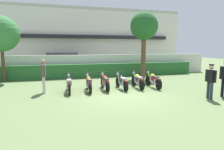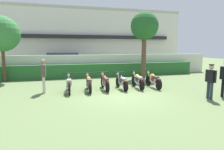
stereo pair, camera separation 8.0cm
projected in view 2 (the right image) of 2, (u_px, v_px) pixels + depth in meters
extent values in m
plane|color=#607547|center=(122.00, 96.00, 9.31)|extent=(60.00, 60.00, 0.00)
cube|color=silver|center=(83.00, 41.00, 23.17)|extent=(22.06, 6.00, 6.27)
cube|color=black|center=(87.00, 37.00, 20.02)|extent=(18.53, 0.50, 0.36)
cube|color=#B2AD9E|center=(83.00, 13.00, 22.70)|extent=(22.06, 6.00, 0.30)
cube|color=silver|center=(95.00, 65.00, 15.89)|extent=(20.95, 0.30, 1.74)
cube|color=#28602D|center=(97.00, 70.00, 15.27)|extent=(16.76, 0.70, 1.06)
cube|color=black|center=(66.00, 65.00, 17.67)|extent=(4.64, 2.22, 1.00)
cube|color=#2D333D|center=(63.00, 56.00, 17.52)|extent=(2.83, 1.92, 0.65)
cylinder|color=black|center=(83.00, 68.00, 18.92)|extent=(0.70, 0.28, 0.68)
cylinder|color=black|center=(83.00, 70.00, 17.11)|extent=(0.70, 0.28, 0.68)
cylinder|color=black|center=(50.00, 68.00, 18.35)|extent=(0.70, 0.28, 0.68)
cylinder|color=black|center=(47.00, 71.00, 16.55)|extent=(0.70, 0.28, 0.68)
cylinder|color=#4C3823|center=(4.00, 64.00, 12.92)|extent=(0.20, 0.20, 2.42)
sphere|color=#387A3D|center=(1.00, 34.00, 12.63)|extent=(2.35, 2.35, 2.35)
cylinder|color=brown|center=(144.00, 57.00, 14.92)|extent=(0.36, 0.36, 3.22)
sphere|color=#235B28|center=(144.00, 26.00, 14.59)|extent=(2.12, 2.12, 2.12)
cylinder|color=black|center=(69.00, 84.00, 10.64)|extent=(0.11, 0.64, 0.64)
cylinder|color=black|center=(69.00, 89.00, 9.45)|extent=(0.11, 0.64, 0.64)
cube|color=silver|center=(69.00, 84.00, 9.98)|extent=(0.22, 0.61, 0.22)
ellipsoid|color=black|center=(69.00, 79.00, 10.11)|extent=(0.23, 0.45, 0.22)
cube|color=#B2ADA3|center=(69.00, 80.00, 9.73)|extent=(0.21, 0.53, 0.10)
cube|color=red|center=(69.00, 83.00, 9.32)|extent=(0.10, 0.08, 0.08)
cylinder|color=silver|center=(69.00, 79.00, 10.51)|extent=(0.06, 0.23, 0.65)
cylinder|color=black|center=(69.00, 73.00, 10.38)|extent=(0.60, 0.05, 0.04)
sphere|color=silver|center=(69.00, 75.00, 10.59)|extent=(0.14, 0.14, 0.14)
cylinder|color=silver|center=(67.00, 87.00, 9.73)|extent=(0.08, 0.55, 0.07)
cube|color=black|center=(69.00, 83.00, 9.92)|extent=(0.25, 0.37, 0.20)
cylinder|color=black|center=(88.00, 84.00, 10.87)|extent=(0.11, 0.61, 0.61)
cylinder|color=black|center=(90.00, 88.00, 9.67)|extent=(0.11, 0.61, 0.61)
cube|color=silver|center=(89.00, 83.00, 10.20)|extent=(0.22, 0.61, 0.22)
ellipsoid|color=orange|center=(88.00, 78.00, 10.33)|extent=(0.24, 0.45, 0.22)
cube|color=#4C4742|center=(89.00, 80.00, 9.95)|extent=(0.22, 0.53, 0.10)
cube|color=red|center=(90.00, 83.00, 9.53)|extent=(0.10, 0.08, 0.08)
cylinder|color=silver|center=(88.00, 78.00, 10.74)|extent=(0.06, 0.23, 0.65)
cylinder|color=black|center=(88.00, 73.00, 10.61)|extent=(0.60, 0.06, 0.04)
sphere|color=silver|center=(87.00, 75.00, 10.82)|extent=(0.14, 0.14, 0.14)
cylinder|color=silver|center=(87.00, 86.00, 9.95)|extent=(0.09, 0.55, 0.07)
cube|color=black|center=(89.00, 82.00, 10.15)|extent=(0.25, 0.37, 0.20)
cylinder|color=black|center=(103.00, 82.00, 11.19)|extent=(0.10, 0.62, 0.62)
cylinder|color=black|center=(107.00, 87.00, 10.00)|extent=(0.10, 0.62, 0.62)
cube|color=silver|center=(105.00, 82.00, 10.52)|extent=(0.21, 0.60, 0.22)
ellipsoid|color=red|center=(104.00, 77.00, 10.65)|extent=(0.23, 0.44, 0.22)
cube|color=#4C4742|center=(106.00, 79.00, 10.27)|extent=(0.21, 0.52, 0.10)
cube|color=red|center=(108.00, 82.00, 9.86)|extent=(0.10, 0.08, 0.08)
cylinder|color=silver|center=(103.00, 77.00, 11.06)|extent=(0.05, 0.23, 0.65)
cylinder|color=black|center=(103.00, 72.00, 10.93)|extent=(0.60, 0.04, 0.04)
sphere|color=silver|center=(102.00, 74.00, 11.14)|extent=(0.14, 0.14, 0.14)
cylinder|color=silver|center=(104.00, 85.00, 10.27)|extent=(0.08, 0.55, 0.07)
cube|color=#A51414|center=(105.00, 81.00, 10.47)|extent=(0.25, 0.36, 0.20)
cylinder|color=black|center=(118.00, 82.00, 11.42)|extent=(0.11, 0.57, 0.56)
cylinder|color=black|center=(126.00, 86.00, 10.20)|extent=(0.11, 0.57, 0.56)
cube|color=silver|center=(122.00, 82.00, 10.74)|extent=(0.22, 0.61, 0.22)
ellipsoid|color=black|center=(121.00, 77.00, 10.87)|extent=(0.23, 0.45, 0.22)
cube|color=#B2ADA3|center=(123.00, 79.00, 10.50)|extent=(0.22, 0.53, 0.10)
cube|color=red|center=(126.00, 81.00, 10.07)|extent=(0.10, 0.08, 0.08)
cylinder|color=silver|center=(118.00, 77.00, 11.29)|extent=(0.06, 0.23, 0.65)
cylinder|color=black|center=(119.00, 72.00, 11.16)|extent=(0.60, 0.06, 0.04)
sphere|color=silver|center=(118.00, 74.00, 11.37)|extent=(0.14, 0.14, 0.14)
cylinder|color=silver|center=(121.00, 85.00, 10.49)|extent=(0.09, 0.55, 0.07)
cube|color=black|center=(122.00, 81.00, 10.69)|extent=(0.25, 0.37, 0.20)
cylinder|color=black|center=(134.00, 81.00, 11.68)|extent=(0.11, 0.61, 0.61)
cylinder|color=black|center=(142.00, 85.00, 10.46)|extent=(0.11, 0.61, 0.61)
cube|color=silver|center=(138.00, 80.00, 11.00)|extent=(0.22, 0.61, 0.22)
ellipsoid|color=yellow|center=(137.00, 76.00, 11.13)|extent=(0.23, 0.45, 0.22)
cube|color=#B2ADA3|center=(140.00, 77.00, 10.75)|extent=(0.22, 0.53, 0.10)
cube|color=red|center=(143.00, 80.00, 10.33)|extent=(0.10, 0.08, 0.08)
cylinder|color=silver|center=(134.00, 76.00, 11.54)|extent=(0.06, 0.23, 0.65)
cylinder|color=black|center=(135.00, 71.00, 11.41)|extent=(0.60, 0.06, 0.04)
sphere|color=silver|center=(134.00, 73.00, 11.62)|extent=(0.14, 0.14, 0.14)
cylinder|color=silver|center=(138.00, 84.00, 10.75)|extent=(0.09, 0.55, 0.07)
cube|color=black|center=(138.00, 80.00, 10.94)|extent=(0.25, 0.37, 0.20)
cylinder|color=black|center=(148.00, 80.00, 11.88)|extent=(0.09, 0.60, 0.60)
cylinder|color=black|center=(159.00, 84.00, 10.62)|extent=(0.09, 0.60, 0.60)
cube|color=silver|center=(154.00, 80.00, 11.18)|extent=(0.20, 0.60, 0.22)
ellipsoid|color=yellow|center=(152.00, 76.00, 11.31)|extent=(0.22, 0.44, 0.22)
cube|color=#4C4742|center=(156.00, 77.00, 10.93)|extent=(0.20, 0.52, 0.10)
cube|color=red|center=(160.00, 80.00, 10.49)|extent=(0.10, 0.08, 0.08)
cylinder|color=silver|center=(149.00, 76.00, 11.75)|extent=(0.05, 0.23, 0.65)
cylinder|color=black|center=(150.00, 71.00, 11.62)|extent=(0.60, 0.04, 0.04)
sphere|color=silver|center=(148.00, 72.00, 11.83)|extent=(0.14, 0.14, 0.14)
cylinder|color=silver|center=(154.00, 83.00, 10.93)|extent=(0.07, 0.55, 0.07)
cube|color=#A51414|center=(154.00, 79.00, 11.13)|extent=(0.24, 0.36, 0.20)
cylinder|color=beige|center=(44.00, 84.00, 9.98)|extent=(0.13, 0.13, 0.87)
cylinder|color=beige|center=(44.00, 85.00, 9.76)|extent=(0.13, 0.13, 0.87)
cube|color=brown|center=(43.00, 70.00, 9.76)|extent=(0.22, 0.51, 0.61)
cylinder|color=brown|center=(44.00, 69.00, 10.05)|extent=(0.09, 0.09, 0.58)
cylinder|color=brown|center=(43.00, 71.00, 9.47)|extent=(0.09, 0.09, 0.58)
sphere|color=#9E7556|center=(43.00, 62.00, 9.70)|extent=(0.23, 0.23, 0.23)
cylinder|color=#28333D|center=(211.00, 91.00, 8.61)|extent=(0.13, 0.13, 0.78)
cylinder|color=#28333D|center=(208.00, 90.00, 8.81)|extent=(0.13, 0.13, 0.78)
cube|color=black|center=(211.00, 76.00, 8.61)|extent=(0.24, 0.46, 0.55)
cylinder|color=black|center=(215.00, 77.00, 8.35)|extent=(0.09, 0.09, 0.52)
cylinder|color=black|center=(207.00, 75.00, 8.88)|extent=(0.09, 0.09, 0.52)
sphere|color=tan|center=(212.00, 67.00, 8.56)|extent=(0.21, 0.21, 0.21)
cylinder|color=black|center=(212.00, 65.00, 8.54)|extent=(0.22, 0.22, 0.04)
cylinder|color=black|center=(223.00, 88.00, 9.04)|extent=(0.13, 0.13, 0.85)
cylinder|color=black|center=(221.00, 72.00, 9.12)|extent=(0.09, 0.09, 0.57)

